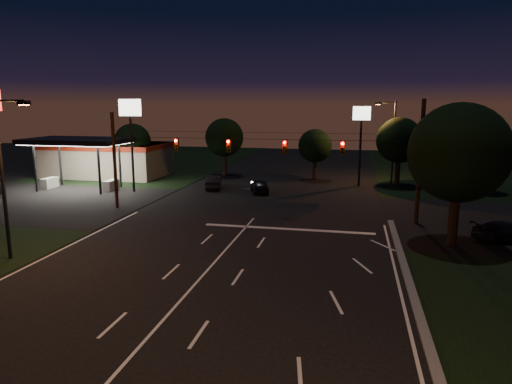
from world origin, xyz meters
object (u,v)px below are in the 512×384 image
(utility_pole_right, at_px, (416,223))
(car_oncoming_b, at_px, (214,182))
(car_cross, at_px, (508,232))
(tree_right_near, at_px, (459,154))
(car_oncoming_a, at_px, (260,186))

(utility_pole_right, bearing_deg, car_oncoming_b, 150.98)
(car_cross, bearing_deg, utility_pole_right, 37.72)
(tree_right_near, distance_m, car_oncoming_a, 21.32)
(utility_pole_right, relative_size, car_oncoming_a, 2.27)
(tree_right_near, xyz_separation_m, car_oncoming_a, (-15.16, 14.12, -5.00))
(car_oncoming_a, xyz_separation_m, car_cross, (18.77, -12.85, -0.03))
(car_oncoming_a, distance_m, car_oncoming_b, 5.21)
(car_oncoming_b, bearing_deg, car_oncoming_a, 153.94)
(utility_pole_right, height_order, car_cross, utility_pole_right)
(utility_pole_right, height_order, car_oncoming_b, utility_pole_right)
(utility_pole_right, distance_m, tree_right_near, 7.61)
(utility_pole_right, relative_size, tree_right_near, 1.03)
(tree_right_near, relative_size, car_cross, 1.97)
(car_oncoming_b, bearing_deg, car_cross, 135.84)
(tree_right_near, height_order, car_oncoming_a, tree_right_near)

